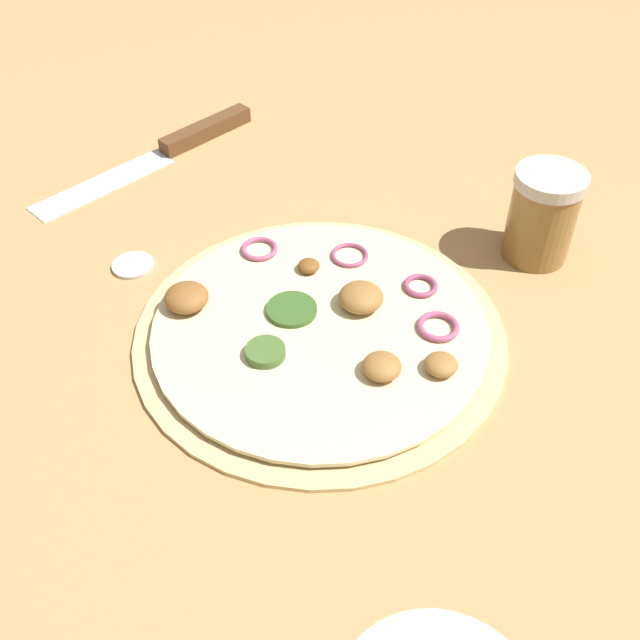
# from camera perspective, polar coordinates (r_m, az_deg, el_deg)

# --- Properties ---
(ground_plane) EXTENTS (3.00, 3.00, 0.00)m
(ground_plane) POSITION_cam_1_polar(r_m,az_deg,el_deg) (0.65, -0.00, -1.17)
(ground_plane) COLOR tan
(pizza) EXTENTS (0.32, 0.32, 0.03)m
(pizza) POSITION_cam_1_polar(r_m,az_deg,el_deg) (0.65, -0.02, -0.64)
(pizza) COLOR #D6B77A
(pizza) RESTS_ON ground_plane
(knife) EXTENTS (0.22, 0.24, 0.02)m
(knife) POSITION_cam_1_polar(r_m,az_deg,el_deg) (0.91, -10.56, 13.10)
(knife) COLOR silver
(knife) RESTS_ON ground_plane
(spice_jar) EXTENTS (0.07, 0.07, 0.09)m
(spice_jar) POSITION_cam_1_polar(r_m,az_deg,el_deg) (0.74, 16.59, 7.67)
(spice_jar) COLOR olive
(spice_jar) RESTS_ON ground_plane
(loose_cap) EXTENTS (0.04, 0.04, 0.01)m
(loose_cap) POSITION_cam_1_polar(r_m,az_deg,el_deg) (0.74, -14.07, 4.17)
(loose_cap) COLOR beige
(loose_cap) RESTS_ON ground_plane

